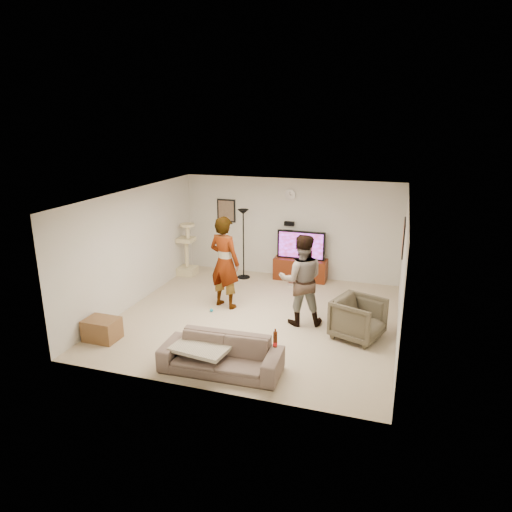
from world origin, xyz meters
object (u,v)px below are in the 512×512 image
(cat_tree, at_px, (186,249))
(armchair, at_px, (358,319))
(tv, at_px, (301,245))
(floor_lamp, at_px, (243,244))
(person_left, at_px, (225,262))
(sofa, at_px, (221,355))
(tv_stand, at_px, (300,269))
(side_table, at_px, (102,329))
(beer_bottle, at_px, (275,340))
(person_right, at_px, (301,280))

(cat_tree, bearing_deg, armchair, -26.82)
(armchair, bearing_deg, cat_tree, 83.31)
(tv, xyz_separation_m, floor_lamp, (-1.41, -0.29, -0.02))
(tv, bearing_deg, cat_tree, -170.10)
(cat_tree, height_order, person_left, person_left)
(sofa, bearing_deg, cat_tree, 120.08)
(cat_tree, bearing_deg, tv_stand, 9.90)
(cat_tree, bearing_deg, floor_lamp, 8.20)
(side_table, bearing_deg, beer_bottle, -5.98)
(floor_lamp, bearing_deg, person_left, -82.92)
(beer_bottle, bearing_deg, tv_stand, 97.61)
(beer_bottle, bearing_deg, floor_lamp, 114.87)
(floor_lamp, height_order, cat_tree, floor_lamp)
(person_right, bearing_deg, tv_stand, -93.87)
(person_left, relative_size, armchair, 2.36)
(tv_stand, relative_size, floor_lamp, 0.75)
(tv, bearing_deg, beer_bottle, -82.39)
(tv_stand, xyz_separation_m, side_table, (-2.75, -4.32, -0.07))
(side_table, bearing_deg, sofa, -8.10)
(cat_tree, bearing_deg, beer_bottle, -49.91)
(beer_bottle, distance_m, side_table, 3.43)
(person_right, bearing_deg, side_table, 12.37)
(cat_tree, relative_size, person_right, 0.76)
(tv_stand, relative_size, person_left, 0.66)
(tv, xyz_separation_m, sofa, (-0.27, -4.67, -0.62))
(side_table, bearing_deg, tv_stand, 57.46)
(floor_lamp, distance_m, person_right, 2.96)
(floor_lamp, relative_size, person_left, 0.89)
(cat_tree, relative_size, beer_bottle, 5.51)
(cat_tree, distance_m, armchair, 5.15)
(tv_stand, xyz_separation_m, floor_lamp, (-1.41, -0.29, 0.60))
(sofa, xyz_separation_m, side_table, (-2.49, 0.35, -0.08))
(tv_stand, height_order, person_left, person_left)
(tv_stand, height_order, side_table, tv_stand)
(floor_lamp, bearing_deg, tv, 11.66)
(tv, xyz_separation_m, person_left, (-1.17, -2.17, 0.09))
(tv, xyz_separation_m, beer_bottle, (0.62, -4.67, -0.21))
(cat_tree, xyz_separation_m, side_table, (0.13, -3.81, -0.49))
(tv_stand, relative_size, armchair, 1.56)
(tv, distance_m, beer_bottle, 4.72)
(tv, distance_m, cat_tree, 2.94)
(cat_tree, relative_size, armchair, 1.64)
(tv, relative_size, floor_lamp, 0.68)
(tv, height_order, sofa, tv)
(cat_tree, distance_m, person_left, 2.41)
(person_left, bearing_deg, armchair, -176.11)
(sofa, relative_size, side_table, 3.20)
(beer_bottle, bearing_deg, sofa, 180.00)
(tv, relative_size, person_left, 0.60)
(tv_stand, height_order, sofa, sofa)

